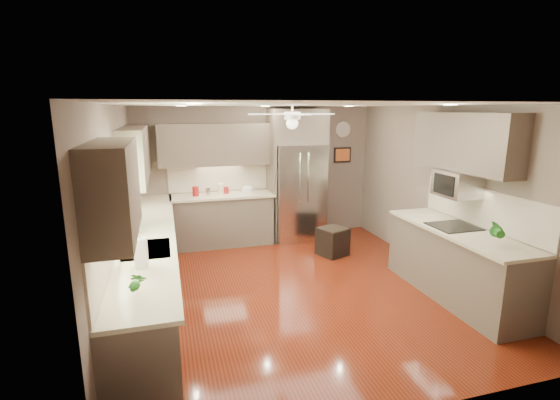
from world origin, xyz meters
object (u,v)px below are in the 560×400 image
soap_bottle (136,227)px  potted_plant_left (137,282)px  canister_d (226,190)px  stool (333,241)px  canister_c (221,189)px  microwave (457,184)px  canister_a (196,191)px  potted_plant_right (498,231)px  canister_b (208,191)px  refrigerator (298,178)px  paper_towel (141,254)px  bowl (248,191)px

soap_bottle → potted_plant_left: bearing=-86.2°
canister_d → stool: bearing=-34.6°
canister_c → microwave: (2.76, -2.81, 0.45)m
canister_a → potted_plant_right: (3.09, -3.62, 0.08)m
canister_a → stool: canister_a is taller
potted_plant_left → microwave: size_ratio=0.48×
canister_b → potted_plant_right: size_ratio=0.41×
canister_d → refrigerator: size_ratio=0.05×
canister_a → soap_bottle: 2.24m
stool → potted_plant_right: bearing=-70.4°
potted_plant_right → potted_plant_left: bearing=-175.8°
microwave → paper_towel: 4.03m
bowl → paper_towel: size_ratio=0.61×
canister_b → potted_plant_left: size_ratio=0.50×
canister_c → canister_d: size_ratio=1.54×
stool → microwave: bearing=-58.3°
soap_bottle → refrigerator: refrigerator is taller
paper_towel → canister_c: bearing=69.7°
canister_c → stool: canister_c is taller
canister_d → refrigerator: refrigerator is taller
canister_b → potted_plant_left: 4.02m
potted_plant_left → microwave: bearing=16.3°
microwave → soap_bottle: bearing=170.6°
refrigerator → paper_towel: bearing=-129.6°
canister_a → canister_d: 0.56m
potted_plant_left → microwave: 4.17m
canister_c → canister_d: 0.10m
canister_b → canister_c: 0.25m
paper_towel → canister_b: bearing=73.0°
canister_a → potted_plant_left: (-0.76, -3.90, 0.05)m
canister_d → bowl: bearing=-1.2°
canister_c → stool: bearing=-33.3°
canister_b → bowl: canister_b is taller
bowl → potted_plant_left: bearing=-113.4°
canister_b → stool: (1.97, -1.07, -0.77)m
potted_plant_right → paper_towel: 3.88m
soap_bottle → stool: (3.07, 0.99, -0.79)m
potted_plant_left → potted_plant_right: bearing=4.2°
canister_a → canister_c: canister_c is taller
canister_d → canister_b: bearing=-169.6°
canister_a → refrigerator: 1.90m
potted_plant_left → potted_plant_right: (3.86, 0.29, 0.03)m
canister_d → paper_towel: bearing=-111.8°
microwave → stool: size_ratio=0.98×
potted_plant_right → canister_a: bearing=130.5°
canister_d → paper_towel: (-1.32, -3.30, 0.08)m
canister_c → canister_a: bearing=-171.8°
bowl → paper_towel: bearing=-117.5°
potted_plant_left → bowl: bearing=66.6°
canister_d → soap_bottle: soap_bottle is taller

